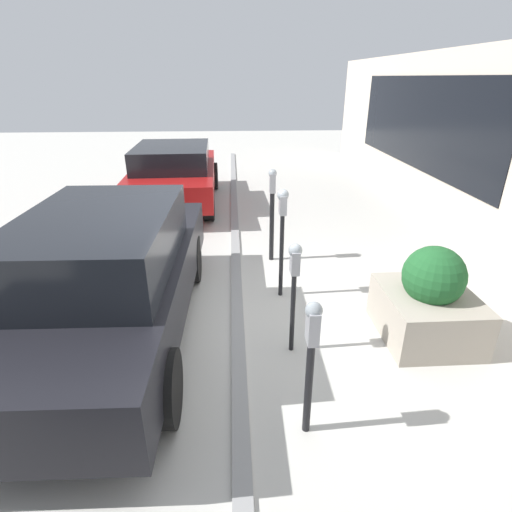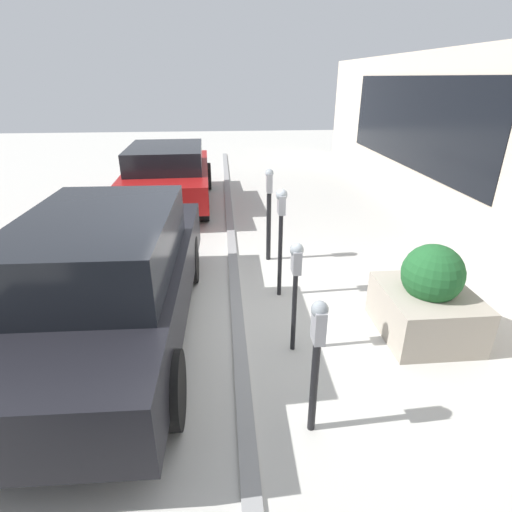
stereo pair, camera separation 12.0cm
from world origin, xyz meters
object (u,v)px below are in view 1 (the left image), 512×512
(parking_meter_nearest, at_px, (311,347))
(parking_meter_fourth, at_px, (272,205))
(parked_car_rear, at_px, (174,173))
(parking_meter_second, at_px, (294,274))
(parking_meter_middle, at_px, (282,221))
(planter_box, at_px, (428,302))
(parked_car_middle, at_px, (110,275))

(parking_meter_nearest, xyz_separation_m, parking_meter_fourth, (3.68, -0.03, 0.08))
(parking_meter_nearest, bearing_deg, parking_meter_fourth, -0.49)
(parking_meter_fourth, relative_size, parked_car_rear, 0.35)
(parking_meter_second, xyz_separation_m, parked_car_rear, (5.99, 2.05, -0.21))
(parking_meter_second, bearing_deg, parking_meter_middle, -0.90)
(planter_box, relative_size, parked_car_middle, 0.26)
(parking_meter_nearest, distance_m, parking_meter_fourth, 3.68)
(parking_meter_nearest, relative_size, parked_car_rear, 0.30)
(parking_meter_second, relative_size, planter_box, 1.14)
(parking_meter_middle, bearing_deg, parking_meter_nearest, 178.85)
(parking_meter_nearest, relative_size, parking_meter_fourth, 0.84)
(planter_box, distance_m, parked_car_middle, 3.73)
(parking_meter_second, bearing_deg, parked_car_middle, 79.44)
(parking_meter_second, relative_size, parked_car_middle, 0.29)
(parking_meter_middle, relative_size, planter_box, 1.34)
(parking_meter_fourth, height_order, parked_car_rear, parking_meter_fourth)
(parking_meter_fourth, bearing_deg, parking_meter_nearest, 179.51)
(parking_meter_fourth, distance_m, planter_box, 2.91)
(parking_meter_second, bearing_deg, parked_car_rear, 18.88)
(parking_meter_fourth, bearing_deg, parked_car_rear, 30.60)
(planter_box, height_order, parked_car_middle, parked_car_middle)
(parking_meter_middle, bearing_deg, parked_car_middle, 113.37)
(parking_meter_fourth, bearing_deg, parking_meter_middle, -179.20)
(parked_car_rear, bearing_deg, parking_meter_second, -163.03)
(parking_meter_middle, xyz_separation_m, parked_car_rear, (4.71, 2.07, -0.37))
(parking_meter_middle, bearing_deg, parking_meter_second, 179.10)
(parked_car_middle, relative_size, parked_car_rear, 1.02)
(parking_meter_second, xyz_separation_m, parking_meter_middle, (1.28, -0.02, 0.16))
(parking_meter_nearest, distance_m, parking_meter_middle, 2.45)
(parked_car_rear, bearing_deg, parking_meter_nearest, -166.13)
(parking_meter_nearest, relative_size, planter_box, 1.13)
(parking_meter_nearest, distance_m, planter_box, 2.19)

